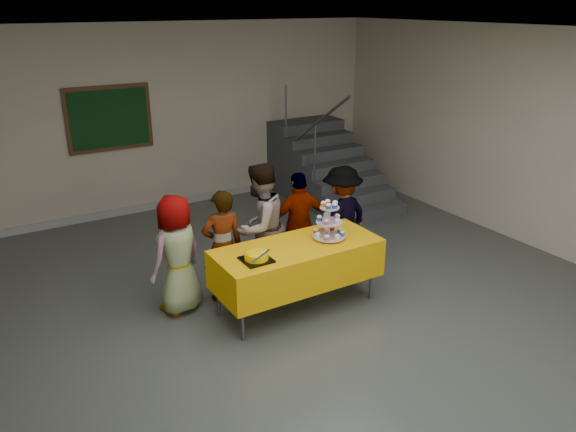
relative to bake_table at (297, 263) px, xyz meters
name	(u,v)px	position (x,y,z in m)	size (l,w,h in m)	color
room_shell	(338,145)	(-0.21, -0.98, 1.57)	(10.00, 10.04, 3.02)	#4C514C
bake_table	(297,263)	(0.00, 0.00, 0.00)	(1.88, 0.78, 0.77)	#595960
cupcake_stand	(329,224)	(0.41, -0.01, 0.39)	(0.38, 0.38, 0.44)	silver
bear_cake	(256,255)	(-0.57, -0.11, 0.27)	(0.32, 0.36, 0.12)	black
schoolchild_a	(177,254)	(-1.16, 0.64, 0.12)	(0.67, 0.43, 1.36)	slate
schoolchild_b	(223,246)	(-0.62, 0.62, 0.11)	(0.49, 0.32, 1.34)	slate
schoolchild_c	(260,227)	(-0.10, 0.68, 0.22)	(0.75, 0.59, 1.55)	#5C5D65
schoolchild_d	(300,223)	(0.51, 0.76, 0.11)	(0.78, 0.32, 1.33)	slate
schoolchild_e	(342,218)	(1.05, 0.60, 0.13)	(0.88, 0.51, 1.37)	slate
staircase	(323,169)	(2.49, 3.13, -0.07)	(1.30, 2.40, 2.04)	#424447
noticeboard	(109,119)	(-0.93, 3.97, 1.04)	(1.30, 0.05, 1.00)	#472B16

